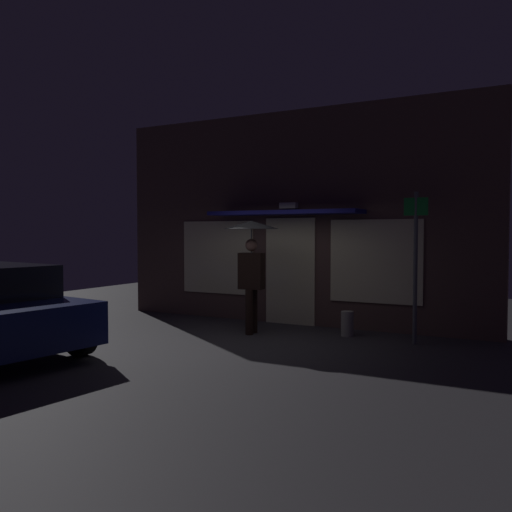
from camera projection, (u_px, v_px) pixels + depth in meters
The scene contains 5 objects.
ground_plane at pixel (237, 343), 9.24m from camera, with size 18.00×18.00×0.00m, color #38353A.
building_facade at pixel (293, 219), 11.21m from camera, with size 8.16×1.00×4.41m.
person_with_umbrella at pixel (251, 249), 10.03m from camera, with size 1.03×1.03×2.12m.
street_sign_post at pixel (415, 259), 9.09m from camera, with size 0.40×0.07×2.59m.
sidewalk_bollard at pixel (347, 324), 9.85m from camera, with size 0.23×0.23×0.46m, color #9E998E.
Camera 1 is at (4.62, -7.93, 1.89)m, focal length 37.75 mm.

